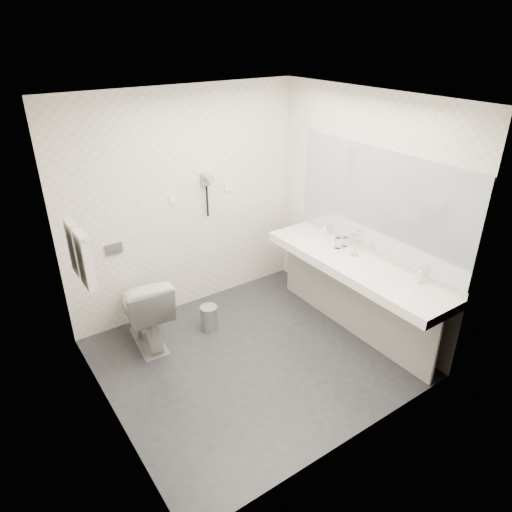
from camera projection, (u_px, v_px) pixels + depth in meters
floor at (252, 358)px, 4.69m from camera, size 2.80×2.80×0.00m
ceiling at (251, 100)px, 3.56m from camera, size 2.80×2.80×0.00m
wall_back at (185, 205)px, 5.08m from camera, size 2.80×0.00×2.80m
wall_front at (358, 314)px, 3.17m from camera, size 2.80×0.00×2.80m
wall_left at (95, 293)px, 3.41m from camera, size 0.00×2.60×2.60m
wall_right at (362, 214)px, 4.83m from camera, size 0.00×2.60×2.60m
vanity_counter at (353, 266)px, 4.75m from camera, size 0.55×2.20×0.10m
vanity_panel at (351, 300)px, 4.95m from camera, size 0.03×2.15×0.75m
vanity_post_near at (436, 350)px, 4.21m from camera, size 0.06×0.06×0.75m
vanity_post_far at (293, 263)px, 5.73m from camera, size 0.06×0.06×0.75m
mirror at (378, 201)px, 4.59m from camera, size 0.02×2.20×1.05m
basin_near at (405, 290)px, 4.26m from camera, size 0.40×0.31×0.05m
basin_far at (312, 241)px, 5.21m from camera, size 0.40×0.31×0.05m
faucet_near at (420, 276)px, 4.32m from camera, size 0.04×0.04×0.15m
faucet_far at (325, 230)px, 5.27m from camera, size 0.04×0.04×0.15m
soap_bottle_a at (355, 252)px, 4.83m from camera, size 0.05×0.05×0.09m
soap_bottle_b at (354, 251)px, 4.84m from camera, size 0.11×0.11×0.10m
glass_left at (345, 242)px, 5.03m from camera, size 0.07×0.07×0.11m
glass_right at (338, 243)px, 4.99m from camera, size 0.08×0.08×0.12m
toilet at (144, 309)px, 4.74m from camera, size 0.54×0.85×0.82m
flush_plate at (114, 249)px, 4.77m from camera, size 0.18×0.02×0.12m
pedal_bin at (209, 318)px, 5.08m from camera, size 0.23×0.23×0.27m
bin_lid at (208, 308)px, 5.02m from camera, size 0.19×0.19×0.02m
towel_rail at (74, 230)px, 3.71m from camera, size 0.02×0.62×0.02m
towel_near at (85, 260)px, 3.71m from camera, size 0.07×0.24×0.48m
towel_far at (75, 248)px, 3.91m from camera, size 0.07×0.24×0.48m
dryer_cradle at (206, 179)px, 5.07m from camera, size 0.10×0.04×0.14m
dryer_barrel at (209, 178)px, 5.01m from camera, size 0.08×0.14×0.08m
dryer_cord at (207, 201)px, 5.17m from camera, size 0.02×0.02×0.35m
switch_plate_a at (173, 199)px, 4.95m from camera, size 0.09×0.02×0.09m
switch_plate_b at (228, 187)px, 5.30m from camera, size 0.09×0.02×0.09m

